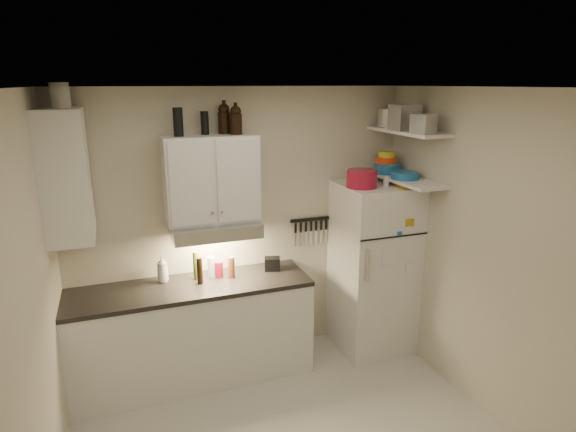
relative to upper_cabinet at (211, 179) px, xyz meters
name	(u,v)px	position (x,y,z in m)	size (l,w,h in m)	color
ceiling	(301,86)	(0.30, -1.33, 0.78)	(3.20, 3.00, 0.02)	white
back_wall	(241,228)	(0.30, 0.18, -0.53)	(3.20, 0.02, 2.60)	#BEB8A2
left_wall	(29,331)	(-1.31, -1.33, -0.53)	(0.02, 3.00, 2.60)	#BEB8A2
right_wall	(492,260)	(1.91, -1.33, -0.53)	(0.02, 3.00, 2.60)	#BEB8A2
base_cabinet	(193,334)	(-0.25, -0.14, -1.39)	(2.10, 0.60, 0.88)	white
countertop	(191,287)	(-0.25, -0.14, -0.93)	(2.10, 0.62, 0.04)	black
upper_cabinet	(211,179)	(0.00, 0.00, 0.00)	(0.80, 0.33, 0.75)	white
side_cabinet	(66,176)	(-1.14, -0.14, 0.12)	(0.33, 0.55, 1.00)	white
range_hood	(215,229)	(0.00, -0.06, -0.44)	(0.76, 0.46, 0.12)	silver
fridge	(373,268)	(1.55, -0.18, -0.98)	(0.70, 0.68, 1.70)	white
shelf_hi	(407,132)	(1.75, -0.31, 0.38)	(0.30, 0.95, 0.03)	white
shelf_lo	(404,179)	(1.75, -0.31, -0.07)	(0.30, 0.95, 0.03)	white
knife_strip	(310,219)	(1.00, 0.15, -0.51)	(0.42, 0.02, 0.03)	black
dutch_oven	(362,179)	(1.34, -0.25, -0.04)	(0.28, 0.28, 0.16)	maroon
book_stack	(407,183)	(1.73, -0.38, -0.09)	(0.18, 0.22, 0.07)	#B18916
spice_jar	(386,181)	(1.58, -0.28, -0.08)	(0.06, 0.06, 0.09)	silver
stock_pot	(389,118)	(1.77, 0.03, 0.48)	(0.24, 0.24, 0.17)	silver
tin_a	(405,118)	(1.70, -0.33, 0.50)	(0.23, 0.20, 0.23)	#AAAAAD
tin_b	(423,124)	(1.68, -0.64, 0.47)	(0.16, 0.16, 0.16)	#AAAAAD
bowl_teal	(387,168)	(1.72, -0.05, 0.00)	(0.26, 0.26, 0.10)	#1C619B
bowl_orange	(386,160)	(1.69, -0.07, 0.08)	(0.21, 0.21, 0.06)	red
bowl_yellow	(387,154)	(1.69, -0.07, 0.14)	(0.16, 0.16, 0.05)	gold
plates	(405,175)	(1.72, -0.36, -0.02)	(0.26, 0.26, 0.06)	#1C619B
growler_a	(224,118)	(0.15, 0.08, 0.51)	(0.11, 0.11, 0.26)	black
growler_b	(236,120)	(0.23, -0.02, 0.50)	(0.10, 0.10, 0.25)	black
thermos_a	(205,123)	(-0.02, 0.06, 0.47)	(0.07, 0.07, 0.20)	black
thermos_b	(178,122)	(-0.26, -0.01, 0.49)	(0.08, 0.08, 0.23)	black
side_jar	(60,95)	(-1.10, -0.16, 0.72)	(0.14, 0.14, 0.18)	silver
soap_bottle	(162,267)	(-0.47, 0.02, -0.76)	(0.11, 0.11, 0.28)	white
pepper_mill	(231,267)	(0.13, -0.09, -0.81)	(0.06, 0.06, 0.20)	brown
oil_bottle	(196,266)	(-0.18, -0.02, -0.78)	(0.05, 0.05, 0.26)	#4E6118
vinegar_bottle	(200,271)	(-0.16, -0.13, -0.78)	(0.05, 0.05, 0.24)	black
clear_bottle	(211,267)	(-0.04, -0.02, -0.81)	(0.07, 0.07, 0.20)	silver
red_jar	(219,269)	(0.03, -0.04, -0.83)	(0.08, 0.08, 0.15)	maroon
caddy	(272,264)	(0.53, -0.04, -0.84)	(0.14, 0.10, 0.12)	black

